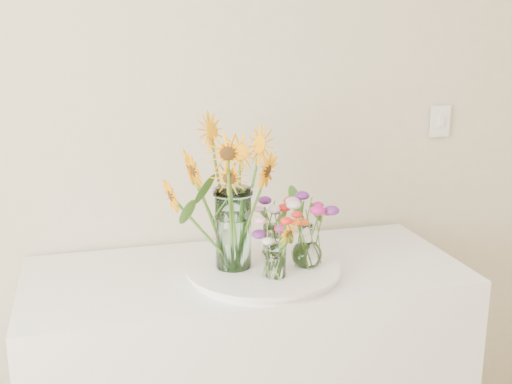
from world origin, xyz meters
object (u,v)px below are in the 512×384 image
at_px(tray, 263,272).
at_px(small_vase_c, 272,240).
at_px(small_vase_a, 276,261).
at_px(mason_jar, 233,229).
at_px(small_vase_b, 307,246).

bearing_deg(tray, small_vase_c, 59.20).
bearing_deg(small_vase_c, small_vase_a, -103.74).
bearing_deg(mason_jar, small_vase_b, -12.80).
distance_m(mason_jar, small_vase_a, 0.17).
bearing_deg(small_vase_b, mason_jar, 167.20).
bearing_deg(small_vase_b, small_vase_c, 120.75).
distance_m(mason_jar, small_vase_b, 0.24).
xyz_separation_m(small_vase_a, small_vase_c, (0.05, 0.18, -0.00)).
relative_size(tray, small_vase_a, 4.28).
bearing_deg(small_vase_a, tray, 99.33).
distance_m(mason_jar, small_vase_c, 0.18).
height_order(mason_jar, small_vase_a, mason_jar).
bearing_deg(mason_jar, small_vase_c, 26.61).
xyz_separation_m(tray, small_vase_a, (0.01, -0.09, 0.07)).
relative_size(tray, small_vase_c, 4.36).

